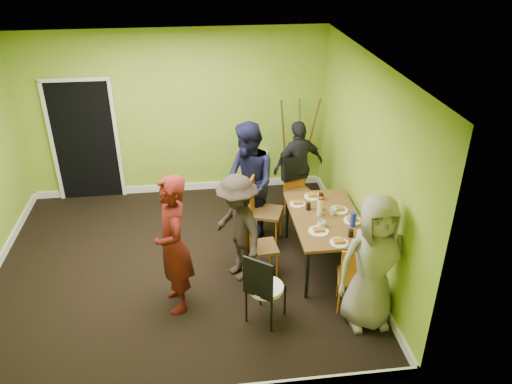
# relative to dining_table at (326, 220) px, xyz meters

# --- Properties ---
(ground) EXTENTS (5.00, 5.00, 0.00)m
(ground) POSITION_rel_dining_table_xyz_m (-1.98, 0.18, -0.70)
(ground) COLOR black
(ground) RESTS_ON ground
(room_walls) EXTENTS (5.04, 4.54, 2.82)m
(room_walls) POSITION_rel_dining_table_xyz_m (-2.00, 0.23, 0.29)
(room_walls) COLOR olive
(room_walls) RESTS_ON ground
(dining_table) EXTENTS (0.90, 1.50, 0.75)m
(dining_table) POSITION_rel_dining_table_xyz_m (0.00, 0.00, 0.00)
(dining_table) COLOR black
(dining_table) RESTS_ON ground
(chair_left_far) EXTENTS (0.56, 0.55, 1.05)m
(chair_left_far) POSITION_rel_dining_table_xyz_m (-0.79, 0.69, -0.11)
(chair_left_far) COLOR orange
(chair_left_far) RESTS_ON ground
(chair_left_near) EXTENTS (0.41, 0.41, 0.91)m
(chair_left_near) POSITION_rel_dining_table_xyz_m (-0.95, -0.13, -0.18)
(chair_left_near) COLOR orange
(chair_left_near) RESTS_ON ground
(chair_back_end) EXTENTS (0.51, 0.57, 0.99)m
(chair_back_end) POSITION_rel_dining_table_xyz_m (-0.14, 1.41, 0.00)
(chair_back_end) COLOR orange
(chair_back_end) RESTS_ON ground
(chair_front_end) EXTENTS (0.47, 0.47, 0.93)m
(chair_front_end) POSITION_rel_dining_table_xyz_m (0.11, -0.98, -0.17)
(chair_front_end) COLOR orange
(chair_front_end) RESTS_ON ground
(chair_bentwood) EXTENTS (0.52, 0.52, 0.96)m
(chair_bentwood) POSITION_rel_dining_table_xyz_m (-0.99, -1.05, -0.16)
(chair_bentwood) COLOR black
(chair_bentwood) RESTS_ON ground
(easel) EXTENTS (0.68, 0.64, 1.69)m
(easel) POSITION_rel_dining_table_xyz_m (0.05, 2.20, 0.14)
(easel) COLOR brown
(easel) RESTS_ON ground
(plate_near_left) EXTENTS (0.22, 0.22, 0.01)m
(plate_near_left) POSITION_rel_dining_table_xyz_m (-0.31, 0.38, 0.06)
(plate_near_left) COLOR white
(plate_near_left) RESTS_ON dining_table
(plate_near_right) EXTENTS (0.26, 0.26, 0.01)m
(plate_near_right) POSITION_rel_dining_table_xyz_m (-0.18, -0.34, 0.06)
(plate_near_right) COLOR white
(plate_near_right) RESTS_ON dining_table
(plate_far_back) EXTENTS (0.24, 0.24, 0.01)m
(plate_far_back) POSITION_rel_dining_table_xyz_m (-0.06, 0.56, 0.06)
(plate_far_back) COLOR white
(plate_far_back) RESTS_ON dining_table
(plate_far_front) EXTENTS (0.23, 0.23, 0.01)m
(plate_far_front) POSITION_rel_dining_table_xyz_m (0.00, -0.62, 0.06)
(plate_far_front) COLOR white
(plate_far_front) RESTS_ON dining_table
(plate_wall_back) EXTENTS (0.25, 0.25, 0.01)m
(plate_wall_back) POSITION_rel_dining_table_xyz_m (0.21, 0.14, 0.06)
(plate_wall_back) COLOR white
(plate_wall_back) RESTS_ON dining_table
(plate_wall_front) EXTENTS (0.24, 0.24, 0.01)m
(plate_wall_front) POSITION_rel_dining_table_xyz_m (0.32, -0.14, 0.06)
(plate_wall_front) COLOR white
(plate_wall_front) RESTS_ON dining_table
(thermos) EXTENTS (0.07, 0.07, 0.24)m
(thermos) POSITION_rel_dining_table_xyz_m (-0.08, 0.06, 0.17)
(thermos) COLOR white
(thermos) RESTS_ON dining_table
(blue_bottle) EXTENTS (0.07, 0.07, 0.20)m
(blue_bottle) POSITION_rel_dining_table_xyz_m (0.28, -0.27, 0.16)
(blue_bottle) COLOR #1728AE
(blue_bottle) RESTS_ON dining_table
(orange_bottle) EXTENTS (0.04, 0.04, 0.07)m
(orange_bottle) POSITION_rel_dining_table_xyz_m (-0.02, 0.18, 0.09)
(orange_bottle) COLOR orange
(orange_bottle) RESTS_ON dining_table
(glass_mid) EXTENTS (0.06, 0.06, 0.10)m
(glass_mid) POSITION_rel_dining_table_xyz_m (-0.20, 0.22, 0.10)
(glass_mid) COLOR black
(glass_mid) RESTS_ON dining_table
(glass_back) EXTENTS (0.07, 0.07, 0.09)m
(glass_back) POSITION_rel_dining_table_xyz_m (0.04, 0.47, 0.10)
(glass_back) COLOR black
(glass_back) RESTS_ON dining_table
(glass_front) EXTENTS (0.07, 0.07, 0.10)m
(glass_front) POSITION_rel_dining_table_xyz_m (0.18, -0.50, 0.10)
(glass_front) COLOR black
(glass_front) RESTS_ON dining_table
(cup_a) EXTENTS (0.11, 0.11, 0.09)m
(cup_a) POSITION_rel_dining_table_xyz_m (-0.12, -0.23, 0.10)
(cup_a) COLOR white
(cup_a) RESTS_ON dining_table
(cup_b) EXTENTS (0.10, 0.10, 0.09)m
(cup_b) POSITION_rel_dining_table_xyz_m (0.10, 0.05, 0.10)
(cup_b) COLOR white
(cup_b) RESTS_ON dining_table
(person_standing) EXTENTS (0.54, 0.72, 1.77)m
(person_standing) POSITION_rel_dining_table_xyz_m (-1.99, -0.61, 0.19)
(person_standing) COLOR #4F100D
(person_standing) RESTS_ON ground
(person_left_far) EXTENTS (0.93, 1.04, 1.78)m
(person_left_far) POSITION_rel_dining_table_xyz_m (-0.94, 0.85, 0.19)
(person_left_far) COLOR black
(person_left_far) RESTS_ON ground
(person_left_near) EXTENTS (0.90, 1.10, 1.49)m
(person_left_near) POSITION_rel_dining_table_xyz_m (-1.19, -0.12, 0.05)
(person_left_near) COLOR black
(person_left_near) RESTS_ON ground
(person_back_end) EXTENTS (0.96, 0.65, 1.52)m
(person_back_end) POSITION_rel_dining_table_xyz_m (-0.06, 1.57, 0.06)
(person_back_end) COLOR black
(person_back_end) RESTS_ON ground
(person_front_end) EXTENTS (0.83, 0.55, 1.68)m
(person_front_end) POSITION_rel_dining_table_xyz_m (0.23, -1.19, 0.15)
(person_front_end) COLOR gray
(person_front_end) RESTS_ON ground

